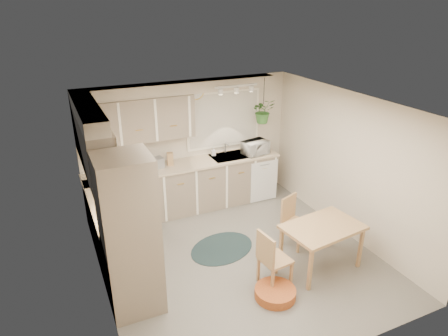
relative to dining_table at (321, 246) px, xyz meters
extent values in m
plane|color=slate|center=(-1.00, 0.71, -0.35)|extent=(4.20, 4.20, 0.00)
plane|color=white|center=(-1.00, 0.71, 2.05)|extent=(4.20, 4.20, 0.00)
cube|color=beige|center=(-1.00, 2.81, 0.85)|extent=(4.00, 0.04, 2.40)
cube|color=beige|center=(-1.00, -1.39, 0.85)|extent=(4.00, 0.04, 2.40)
cube|color=beige|center=(-3.00, 0.71, 0.85)|extent=(0.04, 4.20, 2.40)
cube|color=beige|center=(1.00, 0.71, 0.85)|extent=(0.04, 4.20, 2.40)
cube|color=gray|center=(-2.70, 1.58, 0.10)|extent=(0.60, 1.85, 0.90)
cube|color=gray|center=(-1.20, 2.51, 0.10)|extent=(3.60, 0.60, 0.90)
cube|color=beige|center=(-2.69, 1.58, 0.57)|extent=(0.64, 1.89, 0.04)
cube|color=beige|center=(-1.20, 2.50, 0.57)|extent=(3.64, 0.64, 0.04)
cube|color=gray|center=(-2.68, 0.33, 0.70)|extent=(0.65, 0.65, 2.10)
cube|color=silver|center=(-2.36, 0.33, 0.70)|extent=(0.02, 0.56, 0.58)
cube|color=gray|center=(-2.83, 1.71, 1.47)|extent=(0.35, 2.00, 0.75)
cube|color=gray|center=(-2.00, 2.63, 1.47)|extent=(2.00, 0.35, 0.75)
cube|color=beige|center=(-2.85, 1.71, 1.95)|extent=(0.30, 2.00, 0.20)
cube|color=beige|center=(-1.20, 2.66, 1.95)|extent=(3.60, 0.30, 0.20)
cube|color=silver|center=(-2.68, 1.01, 0.59)|extent=(0.52, 0.58, 0.02)
cube|color=silver|center=(-2.70, 1.01, 1.05)|extent=(0.40, 0.60, 0.14)
cube|color=beige|center=(-0.30, 2.78, 1.25)|extent=(1.40, 0.02, 1.00)
cube|color=white|center=(-0.30, 2.79, 1.25)|extent=(1.50, 0.02, 1.10)
cube|color=#95979C|center=(-0.30, 2.51, 0.55)|extent=(0.70, 0.48, 0.10)
cube|color=silver|center=(0.30, 2.20, 0.07)|extent=(0.58, 0.02, 0.83)
cube|color=silver|center=(-0.30, 2.26, 1.98)|extent=(0.80, 0.04, 0.04)
cylinder|color=gold|center=(-0.85, 2.78, 1.83)|extent=(0.30, 0.03, 0.30)
cube|color=tan|center=(0.00, 0.00, 0.00)|extent=(1.19, 0.87, 0.70)
cube|color=tan|center=(-0.82, -0.05, 0.08)|extent=(0.44, 0.44, 0.85)
cube|color=tan|center=(0.00, 0.64, 0.06)|extent=(0.50, 0.50, 0.83)
ellipsoid|color=black|center=(-1.14, 1.03, -0.35)|extent=(1.30, 1.13, 0.01)
cylinder|color=#B96125|center=(-0.95, -0.31, -0.29)|extent=(0.62, 0.62, 0.13)
imported|color=silver|center=(0.19, 2.41, 0.75)|extent=(0.52, 0.35, 0.33)
imported|color=silver|center=(-0.58, 2.66, 0.63)|extent=(0.10, 0.18, 0.08)
imported|color=#336729|center=(0.34, 2.41, 1.38)|extent=(0.48, 0.52, 0.36)
cube|color=black|center=(-2.08, 2.51, 0.75)|extent=(0.21, 0.24, 0.31)
cube|color=#95979C|center=(-1.76, 2.53, 0.68)|extent=(0.33, 0.23, 0.19)
cube|color=tan|center=(-1.47, 2.56, 0.71)|extent=(0.13, 0.13, 0.23)
camera|label=1|loc=(-3.36, -3.92, 3.36)|focal=32.00mm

